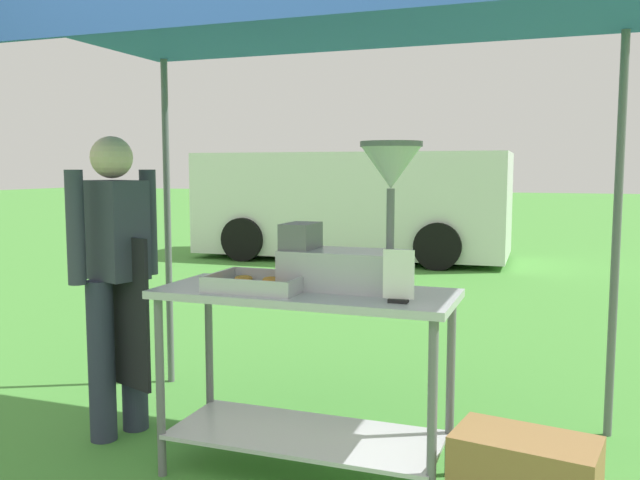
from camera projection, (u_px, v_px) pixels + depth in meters
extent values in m
plane|color=#478E38|center=(470.00, 298.00, 7.53)|extent=(70.00, 70.00, 0.00)
cylinder|color=slate|center=(168.00, 224.00, 4.46)|extent=(0.04, 0.04, 2.15)
cylinder|color=slate|center=(616.00, 239.00, 3.54)|extent=(0.04, 0.04, 2.15)
cube|color=blue|center=(316.00, 9.00, 3.09)|extent=(2.94, 1.91, 0.05)
cube|color=#B7B7BC|center=(305.00, 294.00, 3.08)|extent=(1.37, 0.56, 0.04)
cube|color=#B7B7BC|center=(306.00, 435.00, 3.15)|extent=(1.26, 0.52, 0.02)
cylinder|color=slate|center=(160.00, 388.00, 3.13)|extent=(0.04, 0.04, 0.85)
cylinder|color=slate|center=(432.00, 423.00, 2.70)|extent=(0.04, 0.04, 0.85)
cylinder|color=slate|center=(209.00, 361.00, 3.56)|extent=(0.04, 0.04, 0.85)
cylinder|color=slate|center=(450.00, 388.00, 3.13)|extent=(0.04, 0.04, 0.85)
cube|color=#B7B7BC|center=(259.00, 288.00, 3.09)|extent=(0.43, 0.34, 0.01)
cube|color=#B7B7BC|center=(243.00, 286.00, 2.93)|extent=(0.43, 0.01, 0.06)
cube|color=#B7B7BC|center=(274.00, 275.00, 3.24)|extent=(0.43, 0.01, 0.06)
cube|color=#B7B7BC|center=(219.00, 278.00, 3.16)|extent=(0.01, 0.34, 0.06)
cube|color=#B7B7BC|center=(302.00, 283.00, 3.02)|extent=(0.01, 0.34, 0.06)
torus|color=gold|center=(220.00, 286.00, 3.04)|extent=(0.12, 0.12, 0.03)
torus|color=gold|center=(271.00, 280.00, 3.19)|extent=(0.12, 0.12, 0.03)
torus|color=gold|center=(300.00, 282.00, 3.13)|extent=(0.12, 0.12, 0.03)
torus|color=gold|center=(276.00, 284.00, 3.08)|extent=(0.12, 0.12, 0.03)
torus|color=gold|center=(254.00, 285.00, 3.06)|extent=(0.12, 0.12, 0.03)
torus|color=gold|center=(228.00, 282.00, 3.13)|extent=(0.10, 0.10, 0.03)
torus|color=gold|center=(270.00, 287.00, 3.00)|extent=(0.11, 0.11, 0.03)
torus|color=gold|center=(238.00, 287.00, 3.02)|extent=(0.10, 0.10, 0.03)
torus|color=gold|center=(244.00, 283.00, 3.12)|extent=(0.09, 0.09, 0.03)
torus|color=gold|center=(243.00, 279.00, 3.23)|extent=(0.12, 0.12, 0.03)
cube|color=#B7B7BC|center=(343.00, 270.00, 3.09)|extent=(0.56, 0.28, 0.18)
cube|color=slate|center=(301.00, 236.00, 3.15)|extent=(0.14, 0.22, 0.12)
cylinder|color=slate|center=(390.00, 221.00, 3.00)|extent=(0.04, 0.04, 0.29)
cone|color=#B7B7BC|center=(391.00, 168.00, 2.97)|extent=(0.26, 0.26, 0.18)
cylinder|color=slate|center=(391.00, 144.00, 2.96)|extent=(0.28, 0.28, 0.02)
cube|color=black|center=(398.00, 301.00, 2.79)|extent=(0.08, 0.05, 0.02)
cube|color=white|center=(399.00, 274.00, 2.78)|extent=(0.13, 0.02, 0.21)
cylinder|color=#2D3347|center=(134.00, 353.00, 3.70)|extent=(0.14, 0.14, 0.86)
cylinder|color=#2D3347|center=(101.00, 361.00, 3.55)|extent=(0.14, 0.14, 0.86)
cube|color=#383D4C|center=(114.00, 230.00, 3.55)|extent=(0.39, 0.32, 0.52)
cube|color=black|center=(130.00, 313.00, 3.52)|extent=(0.31, 0.13, 0.80)
cylinder|color=#383D4C|center=(149.00, 222.00, 3.72)|extent=(0.12, 0.12, 0.58)
cylinder|color=#383D4C|center=(75.00, 228.00, 3.38)|extent=(0.12, 0.12, 0.58)
sphere|color=beige|center=(111.00, 157.00, 3.51)|extent=(0.22, 0.22, 0.22)
cube|color=white|center=(353.00, 203.00, 10.89)|extent=(4.96, 2.04, 1.60)
cube|color=#1E2833|center=(474.00, 179.00, 10.26)|extent=(0.15, 1.62, 0.70)
cylinder|color=black|center=(454.00, 234.00, 11.36)|extent=(0.69, 0.26, 0.68)
cylinder|color=black|center=(438.00, 246.00, 9.60)|extent=(0.69, 0.26, 0.68)
cylinder|color=black|center=(286.00, 229.00, 12.31)|extent=(0.69, 0.26, 0.68)
cylinder|color=black|center=(244.00, 239.00, 10.55)|extent=(0.69, 0.26, 0.68)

